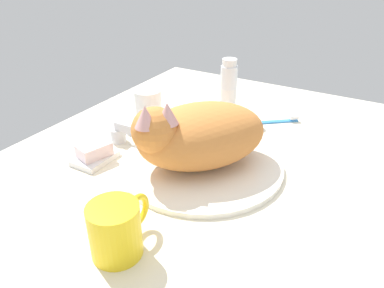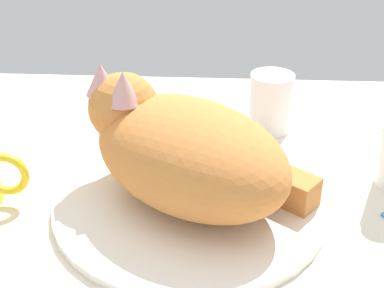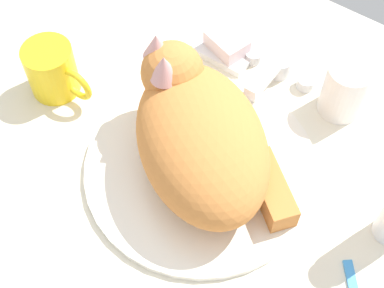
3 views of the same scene
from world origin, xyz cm
name	(u,v)px [view 1 (image 1 of 3)]	position (x,y,z in cm)	size (l,w,h in cm)	color
ground_plane	(201,173)	(0.00, 0.00, -1.50)	(110.00, 82.50, 3.00)	silver
sink_basin	(202,164)	(0.00, 0.00, 0.54)	(32.99, 32.99, 1.07)	white
faucet	(123,134)	(0.00, 20.16, 2.33)	(12.35, 11.23, 5.21)	silver
cat	(196,134)	(-0.92, 0.80, 7.60)	(30.96, 29.21, 15.21)	#D17F3D
coffee_mug	(116,229)	(-26.66, -0.72, 4.21)	(11.62, 7.57, 8.41)	yellow
rinse_cup	(148,108)	(11.00, 21.10, 4.49)	(6.58, 6.58, 8.97)	white
soap_dish	(95,158)	(-9.09, 20.42, 0.60)	(9.00, 6.40, 1.20)	white
soap_bar	(94,150)	(-9.09, 20.42, 2.58)	(6.46, 4.60, 2.76)	silver
toothpaste_bottle	(228,90)	(25.84, 6.46, 7.07)	(4.38, 4.38, 15.10)	white
toothbrush	(276,120)	(27.95, -6.30, 0.53)	(9.30, 11.17, 1.60)	#388CD8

